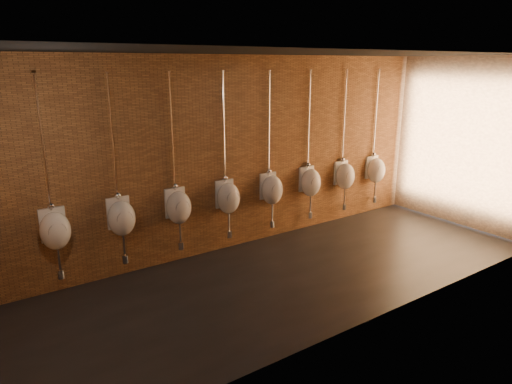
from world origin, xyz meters
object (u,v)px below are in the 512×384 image
(urinal_3, at_px, (178,207))
(urinal_2, at_px, (121,217))
(urinal_1, at_px, (55,230))
(urinal_4, at_px, (228,197))
(urinal_8, at_px, (376,170))
(urinal_5, at_px, (272,189))
(urinal_6, at_px, (310,182))
(urinal_7, at_px, (345,175))

(urinal_3, bearing_deg, urinal_2, 180.00)
(urinal_1, height_order, urinal_4, same)
(urinal_2, height_order, urinal_3, same)
(urinal_8, bearing_deg, urinal_1, 180.00)
(urinal_3, height_order, urinal_5, same)
(urinal_3, relative_size, urinal_8, 1.00)
(urinal_6, xyz_separation_m, urinal_7, (0.89, 0.00, 0.00))
(urinal_4, bearing_deg, urinal_5, 0.00)
(urinal_5, height_order, urinal_7, same)
(urinal_6, xyz_separation_m, urinal_8, (1.78, 0.00, 0.00))
(urinal_5, bearing_deg, urinal_8, 0.00)
(urinal_3, bearing_deg, urinal_8, 0.00)
(urinal_7, bearing_deg, urinal_8, 0.00)
(urinal_6, bearing_deg, urinal_8, 0.00)
(urinal_1, distance_m, urinal_7, 5.35)
(urinal_5, relative_size, urinal_7, 1.00)
(urinal_3, bearing_deg, urinal_6, 0.00)
(urinal_1, bearing_deg, urinal_3, 0.00)
(urinal_6, relative_size, urinal_7, 1.00)
(urinal_6, bearing_deg, urinal_3, 180.00)
(urinal_4, bearing_deg, urinal_2, 180.00)
(urinal_3, height_order, urinal_4, same)
(urinal_3, distance_m, urinal_6, 2.68)
(urinal_7, bearing_deg, urinal_6, 180.00)
(urinal_2, distance_m, urinal_7, 4.46)
(urinal_8, bearing_deg, urinal_6, 180.00)
(urinal_1, distance_m, urinal_6, 4.46)
(urinal_2, height_order, urinal_7, same)
(urinal_2, distance_m, urinal_5, 2.68)
(urinal_4, xyz_separation_m, urinal_7, (2.68, 0.00, 0.00))
(urinal_5, bearing_deg, urinal_7, 0.00)
(urinal_3, relative_size, urinal_5, 1.00)
(urinal_6, distance_m, urinal_8, 1.78)
(urinal_1, xyz_separation_m, urinal_7, (5.35, 0.00, 0.00))
(urinal_6, distance_m, urinal_7, 0.89)
(urinal_1, height_order, urinal_6, same)
(urinal_2, height_order, urinal_6, same)
(urinal_1, height_order, urinal_8, same)
(urinal_3, bearing_deg, urinal_4, 0.00)
(urinal_1, relative_size, urinal_3, 1.00)
(urinal_4, height_order, urinal_5, same)
(urinal_7, bearing_deg, urinal_3, 180.00)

